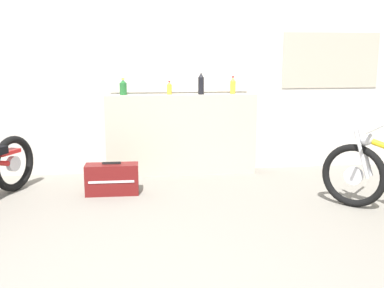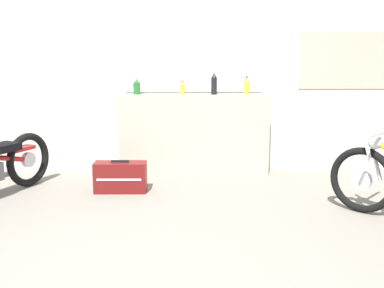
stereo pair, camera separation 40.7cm
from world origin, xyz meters
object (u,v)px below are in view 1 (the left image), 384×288
object	(u,v)px
bottle_left_center	(169,88)
hard_case_darkred	(112,179)
bottle_right_center	(233,86)
bottle_leftmost	(123,88)
bottle_center	(201,84)

from	to	relation	value
bottle_left_center	hard_case_darkred	size ratio (longest dim) A/B	0.29
hard_case_darkred	bottle_left_center	bearing A→B (deg)	47.91
bottle_right_center	hard_case_darkred	size ratio (longest dim) A/B	0.38
bottle_leftmost	bottle_left_center	xyz separation A→B (m)	(0.56, 0.00, -0.02)
bottle_center	bottle_left_center	bearing A→B (deg)	174.01
bottle_center	bottle_leftmost	bearing A→B (deg)	177.83
bottle_right_center	bottle_leftmost	bearing A→B (deg)	179.36
bottle_center	hard_case_darkred	world-z (taller)	bottle_center
bottle_left_center	bottle_right_center	bearing A→B (deg)	-1.43
bottle_leftmost	bottle_center	distance (m)	0.96
bottle_leftmost	bottle_left_center	bearing A→B (deg)	0.48
bottle_center	bottle_right_center	world-z (taller)	bottle_center
bottle_right_center	hard_case_darkred	xyz separation A→B (m)	(-1.49, -0.75, -0.95)
bottle_leftmost	hard_case_darkred	size ratio (longest dim) A/B	0.35
bottle_center	bottle_right_center	xyz separation A→B (m)	(0.41, 0.02, -0.03)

